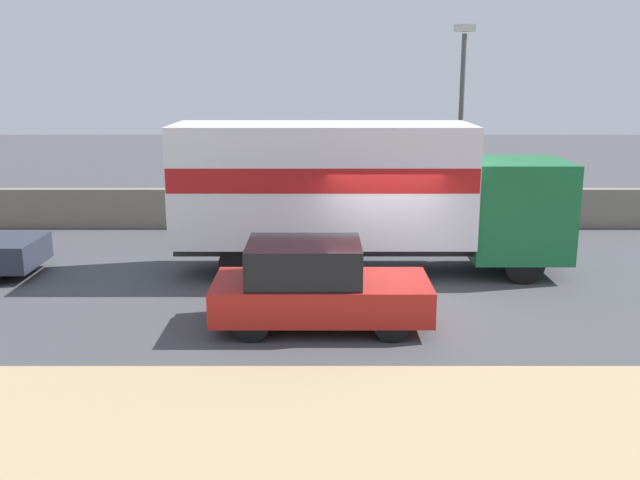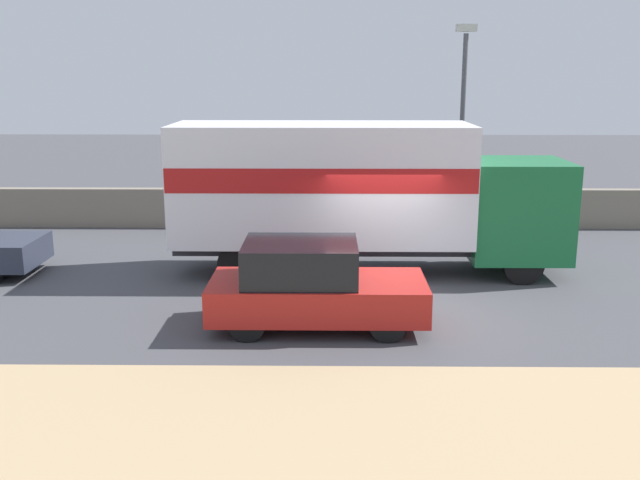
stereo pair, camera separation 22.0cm
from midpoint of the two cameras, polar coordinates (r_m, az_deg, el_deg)
name	(u,v)px [view 1 (the left image)]	position (r m, az deg, el deg)	size (l,w,h in m)	color
ground_plane	(386,303)	(14.76, 4.89, -5.07)	(80.00, 80.00, 0.00)	#47474C
dirt_shoulder_foreground	(434,463)	(9.14, 8.37, -17.26)	(60.00, 5.77, 0.04)	tan
stone_wall_backdrop	(364,208)	(21.75, 3.25, 2.57)	(60.00, 0.35, 1.18)	gray
street_lamp	(459,113)	(21.00, 10.75, 9.96)	(0.56, 0.28, 5.92)	#4C4C51
box_truck	(353,189)	(16.56, 2.30, 4.08)	(9.04, 2.38, 3.49)	#196B38
car_hatchback	(314,286)	(13.19, -0.98, -3.69)	(3.99, 1.78, 1.61)	#B21E19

